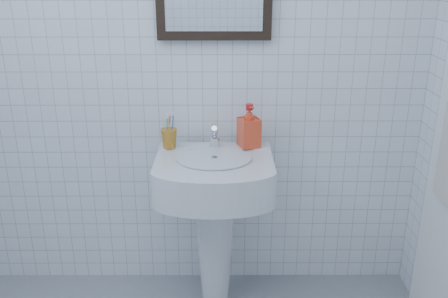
{
  "coord_description": "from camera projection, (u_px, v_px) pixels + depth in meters",
  "views": [
    {
      "loc": [
        0.16,
        -1.04,
        1.56
      ],
      "look_at": [
        0.17,
        0.86,
        0.85
      ],
      "focal_mm": 40.0,
      "sensor_mm": 36.0,
      "label": 1
    }
  ],
  "objects": [
    {
      "name": "wall_back",
      "position": [
        186.0,
        37.0,
        2.21
      ],
      "size": [
        2.2,
        0.02,
        2.5
      ],
      "primitive_type": "cube",
      "color": "white",
      "rests_on": "ground"
    },
    {
      "name": "washbasin",
      "position": [
        215.0,
        206.0,
        2.26
      ],
      "size": [
        0.51,
        0.37,
        0.78
      ],
      "color": "silver",
      "rests_on": "ground"
    },
    {
      "name": "faucet",
      "position": [
        215.0,
        138.0,
        2.24
      ],
      "size": [
        0.05,
        0.1,
        0.12
      ],
      "color": "silver",
      "rests_on": "washbasin"
    },
    {
      "name": "toothbrush_cup",
      "position": [
        169.0,
        138.0,
        2.24
      ],
      "size": [
        0.08,
        0.08,
        0.09
      ],
      "primitive_type": null,
      "rotation": [
        0.0,
        0.0,
        -0.08
      ],
      "color": "#B67421",
      "rests_on": "washbasin"
    },
    {
      "name": "soap_dispenser",
      "position": [
        249.0,
        126.0,
        2.24
      ],
      "size": [
        0.11,
        0.11,
        0.2
      ],
      "primitive_type": "imported",
      "rotation": [
        0.0,
        0.0,
        0.35
      ],
      "color": "red",
      "rests_on": "washbasin"
    }
  ]
}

